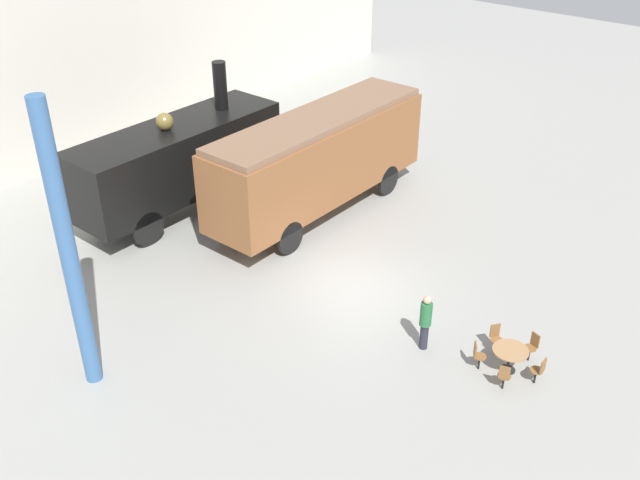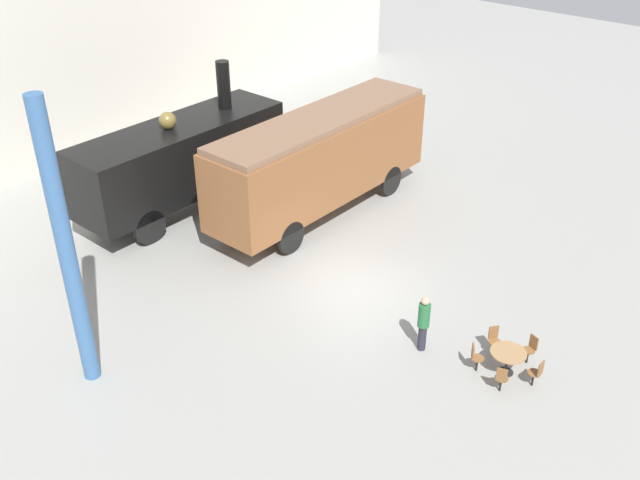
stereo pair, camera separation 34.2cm
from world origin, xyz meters
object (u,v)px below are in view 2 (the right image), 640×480
steam_locomotive (182,157)px  passenger_coach_wooden (321,156)px  visitor_person (424,321)px  cafe_table_near (508,356)px  cafe_chair_0 (494,338)px

steam_locomotive → passenger_coach_wooden: size_ratio=0.87×
passenger_coach_wooden → visitor_person: (-4.40, -7.58, -1.34)m
cafe_table_near → cafe_chair_0: size_ratio=1.14×
cafe_table_near → passenger_coach_wooden: bearing=69.3°
cafe_chair_0 → cafe_table_near: bearing=0.0°
passenger_coach_wooden → cafe_table_near: passenger_coach_wooden is taller
steam_locomotive → cafe_chair_0: size_ratio=9.89×
passenger_coach_wooden → cafe_chair_0: size_ratio=11.34×
steam_locomotive → cafe_table_near: bearing=-92.4°
passenger_coach_wooden → cafe_table_near: (-3.74, -9.91, -1.74)m
steam_locomotive → cafe_table_near: steam_locomotive is taller
steam_locomotive → cafe_chair_0: 13.53m
steam_locomotive → cafe_table_near: size_ratio=8.70×
visitor_person → steam_locomotive: bearing=83.9°
steam_locomotive → visitor_person: bearing=-96.1°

